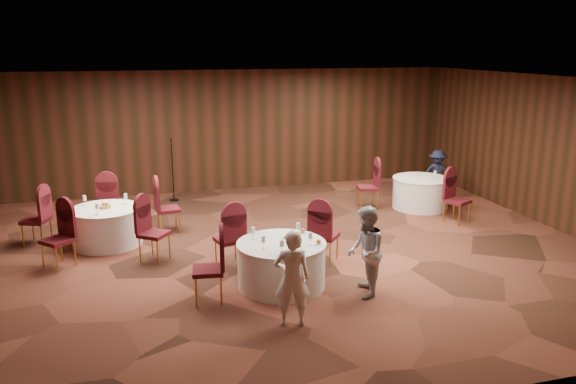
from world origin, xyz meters
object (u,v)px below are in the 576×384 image
object	(u,v)px
woman_a	(292,278)
woman_b	(365,252)
table_main	(281,264)
table_right	(420,193)
table_left	(107,226)
man_c	(437,173)
mic_stand	(173,183)

from	to	relation	value
woman_a	woman_b	bearing A→B (deg)	-144.12
table_main	table_right	bearing A→B (deg)	38.47
table_main	table_left	size ratio (longest dim) A/B	1.07
table_main	woman_a	distance (m)	1.37
table_right	man_c	size ratio (longest dim) A/B	1.10
table_right	mic_stand	distance (m)	6.11
woman_b	man_c	bearing A→B (deg)	157.75
table_left	woman_a	distance (m)	4.90
table_main	woman_b	world-z (taller)	woman_b
man_c	table_left	bearing A→B (deg)	-137.73
woman_a	man_c	world-z (taller)	woman_a
table_right	woman_b	size ratio (longest dim) A/B	0.93
table_right	man_c	bearing A→B (deg)	42.38
table_main	table_left	distance (m)	3.98
woman_a	man_c	distance (m)	7.90
table_main	mic_stand	size ratio (longest dim) A/B	0.90
table_left	man_c	bearing A→B (deg)	10.52
man_c	woman_a	bearing A→B (deg)	-102.58
table_left	woman_b	xyz separation A→B (m)	(3.95, -3.52, 0.34)
table_main	man_c	world-z (taller)	man_c
table_left	man_c	world-z (taller)	man_c
table_main	mic_stand	distance (m)	5.90
table_left	man_c	distance (m)	8.26
woman_a	mic_stand	bearing A→B (deg)	-70.04
woman_a	man_c	bearing A→B (deg)	-123.04
mic_stand	table_left	bearing A→B (deg)	-117.31
table_left	table_right	distance (m)	7.22
table_left	mic_stand	bearing A→B (deg)	62.69
table_main	mic_stand	bearing A→B (deg)	102.50
table_left	table_right	bearing A→B (deg)	5.28
table_right	woman_b	distance (m)	5.31
table_right	man_c	world-z (taller)	man_c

